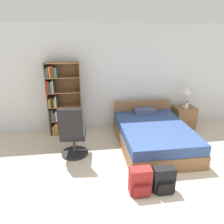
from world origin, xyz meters
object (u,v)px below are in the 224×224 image
Objects in this scene: nightstand at (184,117)px; water_bottle at (187,105)px; backpack_black at (164,180)px; backpack_red at (140,182)px; office_chair at (73,135)px; bed at (153,134)px; bookshelf at (60,99)px; table_lamp at (187,90)px.

water_bottle reaches higher than nightstand.
backpack_red is (-0.38, 0.01, 0.01)m from backpack_black.
office_chair is 1.96× the size of nightstand.
bed is 1.38m from water_bottle.
bookshelf is 0.85× the size of bed.
bed is 3.69× the size of nightstand.
backpack_black is at bearing -54.30° from bookshelf.
water_bottle is at bearing -3.70° from bookshelf.
bed is 4.73× the size of backpack_red.
nightstand is at bearing 20.71° from office_chair.
bookshelf reaches higher than backpack_red.
bed reaches higher than nightstand.
bed is at bearing 8.18° from office_chair.
bookshelf is at bearing 125.70° from backpack_black.
office_chair reaches higher than backpack_red.
bed reaches higher than water_bottle.
backpack_red is (1.36, -2.41, -0.68)m from bookshelf.
bed is (2.05, -0.93, -0.63)m from bookshelf.
nightstand is 1.32× the size of backpack_black.
table_lamp is 3.07× the size of water_bottle.
bed is at bearing 65.15° from backpack_red.
bookshelf is at bearing 119.46° from backpack_red.
bed is 1.63m from backpack_red.
water_bottle is at bearing 57.50° from backpack_black.
bed is at bearing -24.39° from bookshelf.
table_lamp is at bearing -1.85° from bookshelf.
water_bottle is 2.88m from backpack_red.
water_bottle is at bearing 33.18° from bed.
bed is at bearing 78.41° from backpack_black.
bookshelf is 2.85m from backpack_red.
bookshelf reaches higher than table_lamp.
backpack_black is at bearing -40.96° from office_chair.
table_lamp is (1.11, 0.83, 0.75)m from bed.
nightstand is 1.28× the size of backpack_red.
office_chair is 3.01m from water_bottle.
nightstand is at bearing 36.48° from bed.
nightstand is 0.98× the size of table_lamp.
table_lamp is at bearing 58.59° from backpack_black.
backpack_red is (-1.81, -2.32, -0.07)m from nightstand.
office_chair is at bearing 130.56° from backpack_red.
nightstand is (1.13, 0.83, 0.02)m from bed.
backpack_black is 0.38m from backpack_red.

